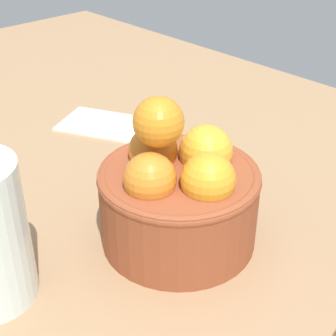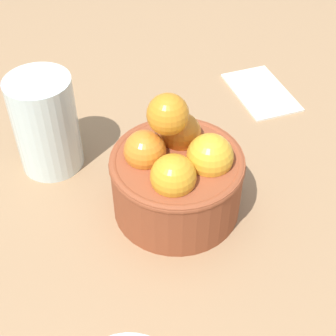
% 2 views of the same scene
% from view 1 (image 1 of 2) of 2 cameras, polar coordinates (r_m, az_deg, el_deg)
% --- Properties ---
extents(ground_plane, '(1.47, 0.85, 0.04)m').
position_cam_1_polar(ground_plane, '(0.48, 1.12, -9.49)').
color(ground_plane, '#997551').
extents(terracotta_bowl, '(0.14, 0.14, 0.14)m').
position_cam_1_polar(terracotta_bowl, '(0.44, 1.18, -2.80)').
color(terracotta_bowl, brown).
rests_on(terracotta_bowl, ground_plane).
extents(folded_napkin, '(0.14, 0.12, 0.01)m').
position_cam_1_polar(folded_napkin, '(0.67, -6.90, 4.93)').
color(folded_napkin, white).
rests_on(folded_napkin, ground_plane).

